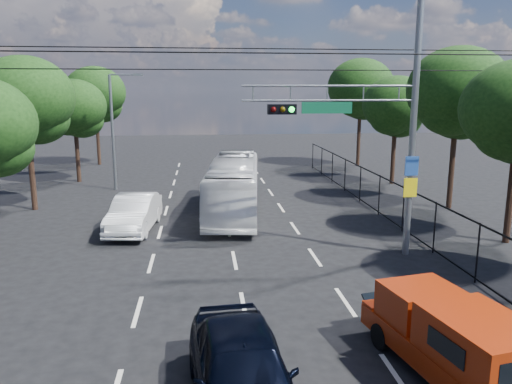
{
  "coord_description": "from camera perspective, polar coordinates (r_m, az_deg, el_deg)",
  "views": [
    {
      "loc": [
        -1.1,
        -9.35,
        6.13
      ],
      "look_at": [
        0.65,
        6.71,
        2.8
      ],
      "focal_mm": 35.0,
      "sensor_mm": 36.0,
      "label": 1
    }
  ],
  "objects": [
    {
      "name": "utility_wires",
      "position": [
        18.25,
        -2.87,
        15.1
      ],
      "size": [
        22.0,
        5.04,
        0.74
      ],
      "color": "black",
      "rests_on": "ground"
    },
    {
      "name": "tree_right_d",
      "position": [
        33.8,
        15.7,
        9.05
      ],
      "size": [
        4.32,
        4.32,
        7.02
      ],
      "color": "black",
      "rests_on": "ground"
    },
    {
      "name": "tree_left_c",
      "position": [
        27.77,
        -24.78,
        9.08
      ],
      "size": [
        4.8,
        4.8,
        7.8
      ],
      "color": "black",
      "rests_on": "ground"
    },
    {
      "name": "white_bus",
      "position": [
        24.98,
        -2.55,
        0.68
      ],
      "size": [
        3.42,
        10.13,
        2.77
      ],
      "primitive_type": "imported",
      "rotation": [
        0.0,
        0.0,
        -0.11
      ],
      "color": "silver",
      "rests_on": "ground"
    },
    {
      "name": "lane_markings",
      "position": [
        24.16,
        -3.43,
        -3.06
      ],
      "size": [
        6.12,
        38.0,
        0.01
      ],
      "color": "beige",
      "rests_on": "ground"
    },
    {
      "name": "tree_left_e",
      "position": [
        43.22,
        -17.86,
        10.3
      ],
      "size": [
        4.92,
        4.92,
        7.99
      ],
      "color": "black",
      "rests_on": "ground"
    },
    {
      "name": "red_pickup",
      "position": [
        11.88,
        21.32,
        -15.14
      ],
      "size": [
        2.5,
        4.9,
        1.75
      ],
      "color": "black",
      "rests_on": "ground"
    },
    {
      "name": "tree_right_e",
      "position": [
        41.38,
        11.89,
        11.13
      ],
      "size": [
        5.28,
        5.28,
        8.58
      ],
      "color": "black",
      "rests_on": "ground"
    },
    {
      "name": "streetlight_left",
      "position": [
        31.86,
        -15.81,
        7.27
      ],
      "size": [
        2.09,
        0.22,
        7.08
      ],
      "color": "slate",
      "rests_on": "ground"
    },
    {
      "name": "tree_left_d",
      "position": [
        35.38,
        -20.01,
        8.66
      ],
      "size": [
        4.2,
        4.2,
        6.83
      ],
      "color": "black",
      "rests_on": "ground"
    },
    {
      "name": "white_van",
      "position": [
        22.65,
        -13.76,
        -2.36
      ],
      "size": [
        2.12,
        4.88,
        1.56
      ],
      "primitive_type": "imported",
      "rotation": [
        0.0,
        0.0,
        -0.1
      ],
      "color": "white",
      "rests_on": "ground"
    },
    {
      "name": "tree_right_c",
      "position": [
        27.59,
        22.03,
        9.99
      ],
      "size": [
        5.1,
        5.1,
        8.29
      ],
      "color": "black",
      "rests_on": "ground"
    },
    {
      "name": "signal_mast",
      "position": [
        18.5,
        14.12,
        8.55
      ],
      "size": [
        6.43,
        0.39,
        9.5
      ],
      "color": "slate",
      "rests_on": "ground"
    },
    {
      "name": "navy_hatchback",
      "position": [
        10.18,
        -1.57,
        -19.8
      ],
      "size": [
        2.29,
        4.92,
        1.63
      ],
      "primitive_type": "imported",
      "rotation": [
        0.0,
        0.0,
        0.08
      ],
      "color": "black",
      "rests_on": "ground"
    },
    {
      "name": "fence_right",
      "position": [
        23.77,
        15.4,
        -1.17
      ],
      "size": [
        0.06,
        34.03,
        2.0
      ],
      "color": "black",
      "rests_on": "ground"
    }
  ]
}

